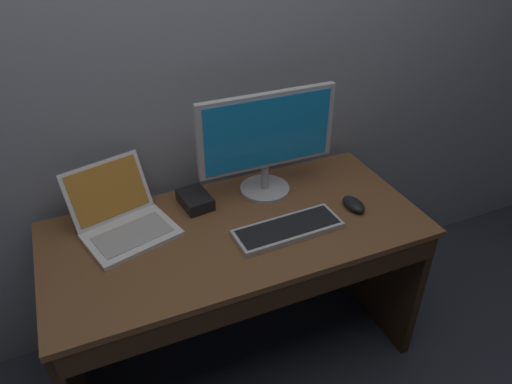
{
  "coord_description": "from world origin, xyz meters",
  "views": [
    {
      "loc": [
        -0.5,
        -1.36,
        1.86
      ],
      "look_at": [
        0.08,
        0.0,
        0.88
      ],
      "focal_mm": 33.36,
      "sensor_mm": 36.0,
      "label": 1
    }
  ],
  "objects_px": {
    "wired_keyboard": "(288,229)",
    "external_drive_box": "(195,200)",
    "laptop_white": "(124,221)",
    "external_monitor": "(267,139)",
    "computer_mouse": "(354,204)"
  },
  "relations": [
    {
      "from": "wired_keyboard",
      "to": "external_drive_box",
      "type": "relative_size",
      "value": 2.71
    },
    {
      "from": "laptop_white",
      "to": "external_monitor",
      "type": "bearing_deg",
      "value": 2.86
    },
    {
      "from": "wired_keyboard",
      "to": "external_drive_box",
      "type": "height_order",
      "value": "external_drive_box"
    },
    {
      "from": "external_monitor",
      "to": "computer_mouse",
      "type": "bearing_deg",
      "value": -41.81
    },
    {
      "from": "laptop_white",
      "to": "external_monitor",
      "type": "height_order",
      "value": "external_monitor"
    },
    {
      "from": "wired_keyboard",
      "to": "computer_mouse",
      "type": "xyz_separation_m",
      "value": [
        0.31,
        0.03,
        0.01
      ]
    },
    {
      "from": "external_monitor",
      "to": "wired_keyboard",
      "type": "height_order",
      "value": "external_monitor"
    },
    {
      "from": "external_monitor",
      "to": "external_drive_box",
      "type": "distance_m",
      "value": 0.38
    },
    {
      "from": "external_monitor",
      "to": "computer_mouse",
      "type": "xyz_separation_m",
      "value": [
        0.28,
        -0.25,
        -0.23
      ]
    },
    {
      "from": "laptop_white",
      "to": "external_monitor",
      "type": "xyz_separation_m",
      "value": [
        0.6,
        0.03,
        0.21
      ]
    },
    {
      "from": "external_drive_box",
      "to": "wired_keyboard",
      "type": "bearing_deg",
      "value": -48.58
    },
    {
      "from": "external_drive_box",
      "to": "laptop_white",
      "type": "bearing_deg",
      "value": -168.93
    },
    {
      "from": "external_drive_box",
      "to": "external_monitor",
      "type": "bearing_deg",
      "value": -5.17
    },
    {
      "from": "laptop_white",
      "to": "computer_mouse",
      "type": "bearing_deg",
      "value": -13.95
    },
    {
      "from": "external_monitor",
      "to": "computer_mouse",
      "type": "relative_size",
      "value": 4.83
    }
  ]
}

